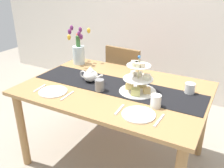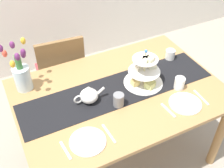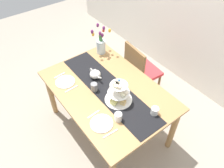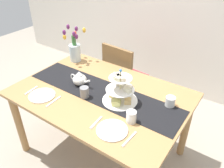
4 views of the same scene
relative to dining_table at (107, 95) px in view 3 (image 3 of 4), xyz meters
name	(u,v)px [view 3 (image 3 of 4)]	position (x,y,z in m)	size (l,w,h in m)	color
ground_plane	(108,127)	(0.00, 0.00, -0.66)	(8.00, 8.00, 0.00)	gray
room_wall_rear	(208,6)	(0.00, 1.62, 0.64)	(6.00, 0.08, 2.60)	silver
dining_table	(107,95)	(0.00, 0.00, 0.00)	(1.53, 1.04, 0.76)	#A37747
chair_left	(140,70)	(-0.23, 0.75, -0.15)	(0.45, 0.45, 0.91)	brown
table_runner	(108,88)	(0.00, 0.01, 0.10)	(1.49, 0.36, 0.00)	black
tiered_cake_stand	(119,94)	(0.21, 0.00, 0.20)	(0.30, 0.30, 0.30)	beige
teapot	(95,74)	(-0.24, 0.00, 0.16)	(0.24, 0.13, 0.14)	white
tulip_vase	(101,44)	(-0.62, 0.35, 0.24)	(0.20, 0.25, 0.40)	silver
cream_jug	(155,111)	(0.58, 0.18, 0.15)	(0.08, 0.08, 0.09)	white
dinner_plate_left	(65,82)	(-0.39, -0.33, 0.11)	(0.23, 0.23, 0.01)	white
fork_left	(60,75)	(-0.54, -0.33, 0.11)	(0.02, 0.15, 0.01)	silver
knife_left	(71,89)	(-0.25, -0.33, 0.11)	(0.01, 0.17, 0.01)	silver
dinner_plate_right	(102,123)	(0.35, -0.33, 0.11)	(0.23, 0.23, 0.01)	white
fork_right	(94,114)	(0.21, -0.33, 0.11)	(0.02, 0.15, 0.01)	silver
knife_right	(110,134)	(0.50, -0.33, 0.11)	(0.01, 0.17, 0.01)	silver
mug_grey	(94,87)	(-0.07, -0.13, 0.15)	(0.08, 0.08, 0.10)	slate
mug_white_text	(118,117)	(0.42, -0.17, 0.15)	(0.08, 0.08, 0.10)	white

